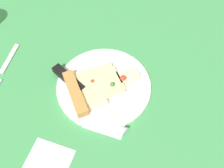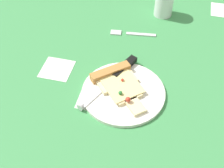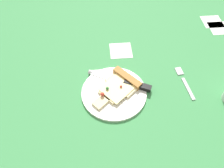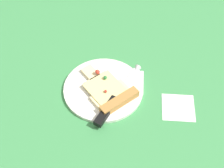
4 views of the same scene
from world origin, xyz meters
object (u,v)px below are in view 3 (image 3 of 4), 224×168
object	(u,v)px
plate	(114,93)
fork	(184,81)
knife	(125,82)
pizza_slice	(119,86)

from	to	relation	value
plate	fork	distance (cm)	26.65
plate	knife	size ratio (longest dim) A/B	1.02
pizza_slice	fork	size ratio (longest dim) A/B	1.18
plate	knife	world-z (taller)	knife
plate	fork	size ratio (longest dim) A/B	1.50
pizza_slice	plate	bearing A→B (deg)	90.49
pizza_slice	fork	xyz separation A→B (cm)	(24.54, 1.56, -1.39)
knife	fork	xyz separation A→B (cm)	(22.02, -0.36, -1.21)
knife	fork	distance (cm)	22.06
knife	pizza_slice	bearing A→B (deg)	152.92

